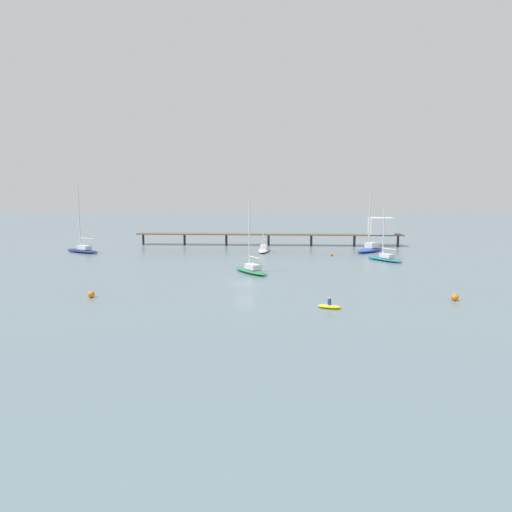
% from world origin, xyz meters
% --- Properties ---
extents(ground_plane, '(400.00, 400.00, 0.00)m').
position_xyz_m(ground_plane, '(0.00, 0.00, 0.00)').
color(ground_plane, slate).
extents(pier, '(57.11, 6.04, 6.06)m').
position_xyz_m(pier, '(13.41, 43.28, 3.46)').
color(pier, brown).
rests_on(pier, ground_plane).
extents(sailboat_green, '(6.29, 7.33, 10.41)m').
position_xyz_m(sailboat_green, '(-0.00, 8.01, 0.63)').
color(sailboat_green, '#287F4C').
rests_on(sailboat_green, ground_plane).
extents(sailboat_navy, '(8.60, 5.80, 12.51)m').
position_xyz_m(sailboat_navy, '(-34.44, 27.28, 0.71)').
color(sailboat_navy, navy).
rests_on(sailboat_navy, ground_plane).
extents(sailboat_cream, '(1.86, 7.14, 8.92)m').
position_xyz_m(sailboat_cream, '(-0.20, 31.95, 0.59)').
color(sailboat_cream, beige).
rests_on(sailboat_cream, ground_plane).
extents(sailboat_teal, '(6.25, 7.28, 9.03)m').
position_xyz_m(sailboat_teal, '(21.13, 22.16, 0.55)').
color(sailboat_teal, '#1E727A').
rests_on(sailboat_teal, ground_plane).
extents(sailboat_blue, '(7.14, 7.92, 11.40)m').
position_xyz_m(sailboat_blue, '(20.29, 33.62, 0.73)').
color(sailboat_blue, '#2D4CB7').
rests_on(sailboat_blue, ground_plane).
extents(dinghy_yellow, '(2.59, 1.65, 1.14)m').
position_xyz_m(dinghy_yellow, '(10.00, -11.54, 0.22)').
color(dinghy_yellow, yellow).
rests_on(dinghy_yellow, ground_plane).
extents(mooring_buoy_outer, '(0.54, 0.54, 0.54)m').
position_xyz_m(mooring_buoy_outer, '(12.57, 27.21, 0.27)').
color(mooring_buoy_outer, orange).
rests_on(mooring_buoy_outer, ground_plane).
extents(mooring_buoy_near, '(0.79, 0.79, 0.79)m').
position_xyz_m(mooring_buoy_near, '(23.57, -6.93, 0.39)').
color(mooring_buoy_near, orange).
rests_on(mooring_buoy_near, ground_plane).
extents(mooring_buoy_inner, '(0.77, 0.77, 0.77)m').
position_xyz_m(mooring_buoy_inner, '(-15.86, -9.40, 0.39)').
color(mooring_buoy_inner, orange).
rests_on(mooring_buoy_inner, ground_plane).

